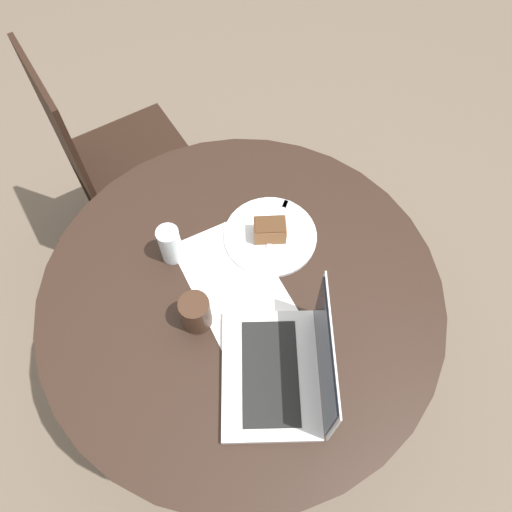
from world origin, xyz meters
name	(u,v)px	position (x,y,z in m)	size (l,w,h in m)	color
ground_plane	(246,373)	(0.00, 0.00, 0.00)	(12.00, 12.00, 0.00)	#6B5B4C
dining_table	(242,316)	(0.00, 0.00, 0.58)	(1.08, 1.08, 0.75)	black
chair	(113,160)	(-0.77, -0.32, 0.50)	(0.53, 0.53, 0.98)	black
paper_document	(237,286)	(-0.02, -0.01, 0.76)	(0.44, 0.31, 0.00)	white
plate	(270,236)	(-0.14, 0.12, 0.76)	(0.26, 0.26, 0.01)	silver
cake_slice	(270,230)	(-0.14, 0.12, 0.80)	(0.07, 0.10, 0.06)	brown
fork	(280,218)	(-0.19, 0.16, 0.77)	(0.15, 0.11, 0.00)	silver
coffee_glass	(196,313)	(0.05, -0.13, 0.81)	(0.08, 0.08, 0.10)	#3D2619
water_glass	(170,244)	(-0.15, -0.16, 0.81)	(0.06, 0.06, 0.12)	silver
laptop	(284,369)	(0.24, 0.05, 0.79)	(0.36, 0.31, 0.23)	silver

